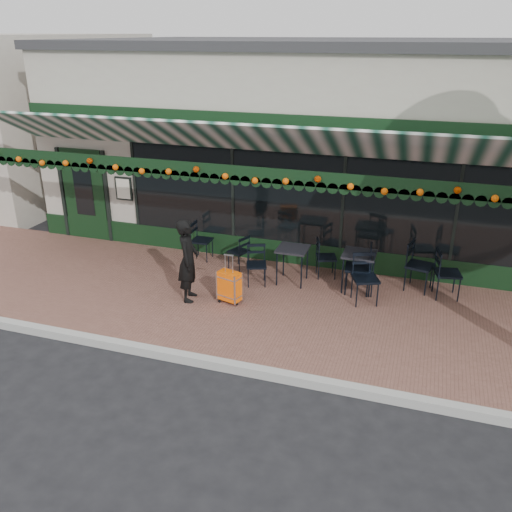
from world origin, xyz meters
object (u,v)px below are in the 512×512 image
(cafe_table_a, at_px, (359,257))
(chair_a_front, at_px, (365,279))
(chair_b_left, at_px, (239,252))
(chair_a_left, at_px, (358,268))
(chair_solo, at_px, (202,241))
(cafe_table_b, at_px, (293,251))
(chair_a_extra, at_px, (448,274))
(chair_a_right, at_px, (420,266))
(chair_b_right, at_px, (326,258))
(suitcase, at_px, (229,287))
(chair_b_front, at_px, (256,265))
(woman, at_px, (188,260))

(cafe_table_a, distance_m, chair_a_front, 0.59)
(chair_a_front, bearing_deg, chair_b_left, 142.33)
(chair_a_left, relative_size, chair_solo, 1.17)
(cafe_table_b, xyz_separation_m, chair_a_extra, (2.96, 0.27, -0.19))
(chair_a_right, height_order, chair_a_extra, chair_a_right)
(chair_b_right, bearing_deg, chair_a_extra, -114.05)
(suitcase, relative_size, cafe_table_a, 1.24)
(chair_a_extra, height_order, chair_b_right, chair_a_extra)
(chair_a_left, height_order, chair_a_front, chair_a_left)
(suitcase, height_order, cafe_table_a, suitcase)
(chair_b_left, relative_size, chair_b_front, 0.93)
(chair_a_right, relative_size, chair_b_front, 1.21)
(suitcase, height_order, chair_b_left, suitcase)
(chair_a_left, distance_m, chair_solo, 3.58)
(cafe_table_a, relative_size, chair_a_left, 0.77)
(chair_b_front, bearing_deg, chair_a_front, -23.10)
(cafe_table_b, xyz_separation_m, chair_a_right, (2.45, 0.44, -0.17))
(cafe_table_b, distance_m, chair_b_right, 0.80)
(suitcase, relative_size, chair_b_left, 1.27)
(woman, bearing_deg, chair_a_front, -88.18)
(chair_b_left, bearing_deg, woman, 8.74)
(suitcase, bearing_deg, chair_b_left, 120.07)
(suitcase, relative_size, chair_solo, 1.12)
(chair_a_right, bearing_deg, suitcase, 130.16)
(chair_a_left, xyz_separation_m, chair_a_extra, (1.65, 0.31, -0.02))
(woman, xyz_separation_m, suitcase, (0.77, 0.11, -0.47))
(chair_b_left, bearing_deg, cafe_table_a, 106.29)
(chair_a_right, bearing_deg, chair_a_left, 126.53)
(chair_a_extra, relative_size, chair_b_right, 1.15)
(cafe_table_a, relative_size, chair_solo, 0.90)
(woman, xyz_separation_m, cafe_table_a, (2.97, 1.40, -0.10))
(cafe_table_b, bearing_deg, chair_b_front, -154.14)
(cafe_table_a, relative_size, chair_b_front, 0.95)
(cafe_table_b, distance_m, chair_b_left, 1.34)
(chair_a_right, xyz_separation_m, chair_b_front, (-3.10, -0.75, -0.09))
(chair_a_extra, xyz_separation_m, chair_solo, (-5.18, 0.29, -0.05))
(cafe_table_b, bearing_deg, chair_a_right, 10.13)
(chair_solo, bearing_deg, chair_b_front, -120.81)
(chair_a_front, distance_m, chair_b_right, 1.30)
(chair_a_front, xyz_separation_m, chair_b_right, (-0.92, 0.92, -0.06))
(cafe_table_b, relative_size, chair_a_front, 0.78)
(cafe_table_b, xyz_separation_m, chair_b_front, (-0.66, -0.32, -0.26))
(woman, distance_m, chair_a_left, 3.26)
(chair_b_right, relative_size, chair_solo, 0.97)
(chair_a_front, bearing_deg, chair_a_left, 93.96)
(suitcase, xyz_separation_m, cafe_table_a, (2.20, 1.29, 0.38))
(chair_a_left, distance_m, chair_b_front, 1.99)
(chair_a_right, relative_size, chair_a_extra, 1.03)
(chair_b_front, bearing_deg, chair_a_right, -6.05)
(chair_a_extra, bearing_deg, chair_solo, 75.05)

